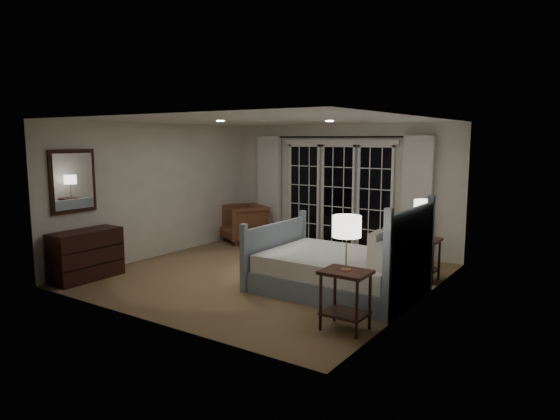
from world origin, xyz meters
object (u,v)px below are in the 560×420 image
Objects in this scene: lamp_right at (424,208)px; lamp_left at (347,227)px; armchair at (244,223)px; nightstand_left at (345,291)px; dresser at (86,255)px; nightstand_right at (422,252)px; bed at (341,270)px.

lamp_left is at bearing -91.39° from lamp_right.
armchair is (-4.13, 3.32, -0.82)m from lamp_left.
dresser is (-4.36, -0.40, -0.08)m from nightstand_left.
nightstand_right is at bearing 33.53° from dresser.
nightstand_right is at bearing 88.61° from lamp_left.
armchair is at bearing 86.48° from dresser.
armchair is at bearing 141.23° from lamp_left.
lamp_right is (0.06, 2.53, -0.06)m from lamp_left.
nightstand_right is 0.61× the size of dresser.
bed reaches higher than nightstand_right.
nightstand_right is at bearing 58.10° from bed.
bed is 3.98m from armchair.
lamp_left is at bearing -60.77° from bed.
lamp_left is 0.58× the size of dresser.
dresser is at bearing -155.24° from bed.
nightstand_left is 4.38m from dresser.
armchair is at bearing 141.23° from nightstand_left.
lamp_right is 4.33m from armchair.
dresser is at bearing -174.73° from lamp_left.
dresser is (-0.23, -3.72, -0.01)m from armchair.
nightstand_right is 0.71m from lamp_right.
lamp_right reaches higher than armchair.
lamp_left is 1.06× the size of lamp_right.
nightstand_left is 0.80× the size of armchair.
bed is at bearing -1.37° from armchair.
dresser is at bearing -64.05° from armchair.
lamp_right is at bearing 0.00° from nightstand_right.
armchair is (-3.42, 2.04, 0.07)m from bed.
bed is at bearing -121.90° from lamp_right.
lamp_left is at bearing -9.30° from armchair.
armchair is at bearing 169.32° from nightstand_right.
lamp_right is at bearing 18.79° from armchair.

